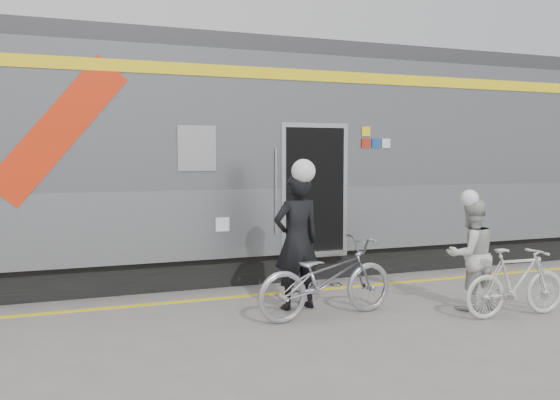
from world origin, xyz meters
name	(u,v)px	position (x,y,z in m)	size (l,w,h in m)	color
ground	(384,327)	(0.00, 0.00, 0.00)	(90.00, 90.00, 0.00)	slate
train	(167,160)	(-1.95, 4.19, 2.05)	(24.00, 3.17, 4.10)	black
safety_strip	(314,290)	(0.00, 2.15, 0.00)	(24.00, 0.12, 0.01)	yellow
man	(297,241)	(-0.69, 1.22, 0.95)	(0.70, 0.46, 1.91)	black
bicycle_left	(326,278)	(-0.49, 0.67, 0.52)	(0.70, 2.00, 1.05)	#A5A6AD
woman	(471,255)	(1.56, 0.34, 0.76)	(0.74, 0.58, 1.53)	beige
bicycle_right	(516,282)	(1.86, -0.21, 0.46)	(0.44, 1.54, 0.93)	beige
helmet_man	(297,160)	(-0.69, 1.22, 2.07)	(0.33, 0.33, 0.33)	white
helmet_woman	(472,191)	(1.56, 0.34, 1.65)	(0.24, 0.24, 0.24)	white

